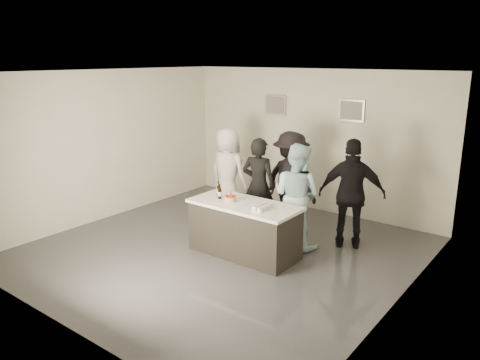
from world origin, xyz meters
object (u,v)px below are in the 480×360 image
(bar_counter, at_px, (244,229))
(person_guest_right, at_px, (352,194))
(person_main_black, at_px, (259,186))
(person_main_blue, at_px, (297,196))
(beer_bottle_a, at_px, (219,188))
(cake, at_px, (230,199))
(person_guest_left, at_px, (228,172))
(person_guest_back, at_px, (290,180))
(beer_bottle_b, at_px, (220,191))

(bar_counter, distance_m, person_guest_right, 1.94)
(person_main_black, relative_size, person_main_blue, 0.99)
(beer_bottle_a, bearing_deg, bar_counter, -7.78)
(cake, relative_size, person_guest_right, 0.11)
(person_guest_left, xyz_separation_m, person_guest_right, (2.77, -0.05, 0.04))
(bar_counter, xyz_separation_m, cake, (-0.25, -0.05, 0.49))
(person_main_black, xyz_separation_m, person_guest_back, (0.30, 0.64, 0.03))
(person_main_blue, distance_m, person_guest_left, 2.07)
(person_main_blue, height_order, person_guest_back, person_guest_back)
(person_guest_right, distance_m, person_guest_back, 1.40)
(beer_bottle_b, bearing_deg, person_main_black, 85.78)
(bar_counter, distance_m, cake, 0.55)
(bar_counter, xyz_separation_m, beer_bottle_a, (-0.62, 0.08, 0.58))
(person_main_black, relative_size, person_guest_back, 0.97)
(beer_bottle_b, distance_m, person_guest_right, 2.26)
(beer_bottle_a, bearing_deg, person_guest_right, 34.58)
(bar_counter, height_order, person_guest_right, person_guest_right)
(beer_bottle_a, height_order, person_main_blue, person_main_blue)
(cake, bearing_deg, person_guest_back, 85.01)
(cake, bearing_deg, person_main_black, 98.50)
(person_guest_left, height_order, person_guest_right, person_guest_right)
(person_main_black, bearing_deg, person_guest_right, -178.11)
(beer_bottle_b, height_order, person_guest_right, person_guest_right)
(bar_counter, xyz_separation_m, person_guest_left, (-1.50, 1.43, 0.47))
(person_guest_left, bearing_deg, beer_bottle_a, 127.23)
(beer_bottle_b, xyz_separation_m, person_guest_back, (0.38, 1.68, -0.09))
(person_guest_back, bearing_deg, beer_bottle_b, 90.28)
(person_guest_back, bearing_deg, person_main_blue, 140.55)
(beer_bottle_b, xyz_separation_m, person_main_blue, (0.97, 0.90, -0.11))
(beer_bottle_b, relative_size, person_guest_right, 0.14)
(cake, bearing_deg, person_guest_right, 43.38)
(cake, distance_m, beer_bottle_a, 0.40)
(bar_counter, bearing_deg, person_guest_right, 47.50)
(person_main_blue, bearing_deg, cake, 53.37)
(person_guest_left, xyz_separation_m, person_guest_back, (1.39, 0.19, 0.02))
(person_main_blue, xyz_separation_m, person_guest_back, (-0.59, 0.78, 0.02))
(cake, xyz_separation_m, beer_bottle_b, (-0.23, 0.01, 0.09))
(person_main_blue, bearing_deg, beer_bottle_a, 37.47)
(beer_bottle_b, relative_size, person_guest_back, 0.14)
(person_main_blue, xyz_separation_m, person_guest_right, (0.78, 0.53, 0.04))
(bar_counter, bearing_deg, beer_bottle_a, 172.22)
(person_guest_right, bearing_deg, bar_counter, 22.93)
(beer_bottle_b, height_order, person_main_black, person_main_black)
(beer_bottle_b, xyz_separation_m, person_guest_left, (-1.01, 1.48, -0.11))
(person_guest_right, bearing_deg, person_main_black, -11.45)
(beer_bottle_a, xyz_separation_m, beer_bottle_b, (0.13, -0.13, 0.00))
(person_guest_back, bearing_deg, cake, 98.06)
(person_main_blue, relative_size, person_guest_left, 1.00)
(person_main_black, xyz_separation_m, person_guest_left, (-1.09, 0.44, 0.01))
(beer_bottle_a, xyz_separation_m, person_main_black, (0.21, 0.91, -0.12))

